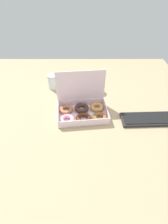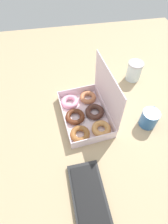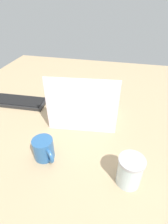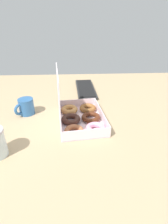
# 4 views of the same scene
# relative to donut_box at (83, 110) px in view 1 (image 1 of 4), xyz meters

# --- Properties ---
(ground_plane) EXTENTS (1.80, 1.80, 0.02)m
(ground_plane) POSITION_rel_donut_box_xyz_m (-0.05, -0.01, -0.04)
(ground_plane) COLOR tan
(donut_box) EXTENTS (0.35, 0.25, 0.27)m
(donut_box) POSITION_rel_donut_box_xyz_m (0.00, 0.00, 0.00)
(donut_box) COLOR white
(donut_box) RESTS_ON ground_plane
(keyboard) EXTENTS (0.38, 0.14, 0.02)m
(keyboard) POSITION_rel_donut_box_xyz_m (0.43, -0.06, -0.02)
(keyboard) COLOR #262627
(keyboard) RESTS_ON ground_plane
(coffee_mug) EXTENTS (0.10, 0.09, 0.09)m
(coffee_mug) POSITION_rel_donut_box_xyz_m (0.09, 0.28, 0.01)
(coffee_mug) COLOR #2C5E96
(coffee_mug) RESTS_ON ground_plane
(glass_jar) EXTENTS (0.09, 0.09, 0.11)m
(glass_jar) POSITION_rel_donut_box_xyz_m (-0.23, 0.32, 0.02)
(glass_jar) COLOR silver
(glass_jar) RESTS_ON ground_plane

